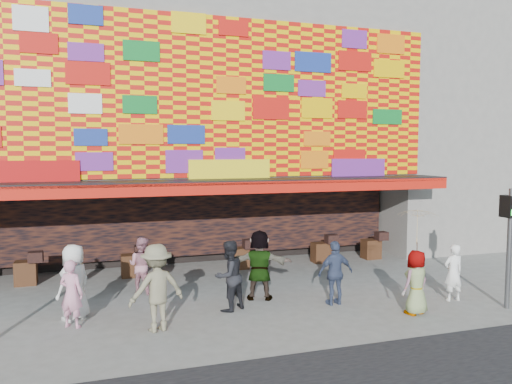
% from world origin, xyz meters
% --- Properties ---
extents(ground, '(90.00, 90.00, 0.00)m').
position_xyz_m(ground, '(0.00, 0.00, 0.00)').
color(ground, slate).
rests_on(ground, ground).
extents(shop_building, '(15.20, 9.40, 10.00)m').
position_xyz_m(shop_building, '(0.00, 8.18, 5.23)').
color(shop_building, gray).
rests_on(shop_building, ground).
extents(neighbor_right, '(11.00, 8.00, 12.00)m').
position_xyz_m(neighbor_right, '(13.00, 8.00, 6.00)').
color(neighbor_right, gray).
rests_on(neighbor_right, ground).
extents(signal_right, '(0.22, 0.20, 3.00)m').
position_xyz_m(signal_right, '(6.20, -1.50, 1.86)').
color(signal_right, '#59595B').
rests_on(signal_right, ground).
extents(ped_a, '(1.01, 1.01, 1.77)m').
position_xyz_m(ped_a, '(-4.02, 0.95, 0.89)').
color(ped_a, silver).
rests_on(ped_a, ground).
extents(ped_b, '(0.67, 0.60, 1.53)m').
position_xyz_m(ped_b, '(-4.07, 0.42, 0.76)').
color(ped_b, pink).
rests_on(ped_b, ground).
extents(ped_c, '(1.06, 0.99, 1.74)m').
position_xyz_m(ped_c, '(-0.44, 0.48, 0.87)').
color(ped_c, black).
rests_on(ped_c, ground).
extents(ped_d, '(1.37, 1.01, 1.91)m').
position_xyz_m(ped_d, '(-2.29, -0.36, 0.95)').
color(ped_d, '#7D775B').
rests_on(ped_d, ground).
extents(ped_e, '(0.98, 0.44, 1.64)m').
position_xyz_m(ped_e, '(2.26, 0.11, 0.82)').
color(ped_e, '#394464').
rests_on(ped_e, ground).
extents(ped_f, '(1.80, 1.11, 1.85)m').
position_xyz_m(ped_f, '(0.57, 1.13, 0.93)').
color(ped_f, gray).
rests_on(ped_f, ground).
extents(ped_g, '(0.87, 0.68, 1.55)m').
position_xyz_m(ped_g, '(3.76, -1.17, 0.78)').
color(ped_g, gray).
rests_on(ped_g, ground).
extents(ped_h, '(0.56, 0.38, 1.49)m').
position_xyz_m(ped_h, '(5.35, -0.55, 0.75)').
color(ped_h, white).
rests_on(ped_h, ground).
extents(ped_i, '(0.96, 0.91, 1.56)m').
position_xyz_m(ped_i, '(-2.34, 2.68, 0.78)').
color(ped_i, '#B87787').
rests_on(ped_i, ground).
extents(parasol, '(1.14, 1.15, 1.81)m').
position_xyz_m(parasol, '(3.76, -1.17, 2.13)').
color(parasol, '#DDB78B').
rests_on(parasol, ground).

